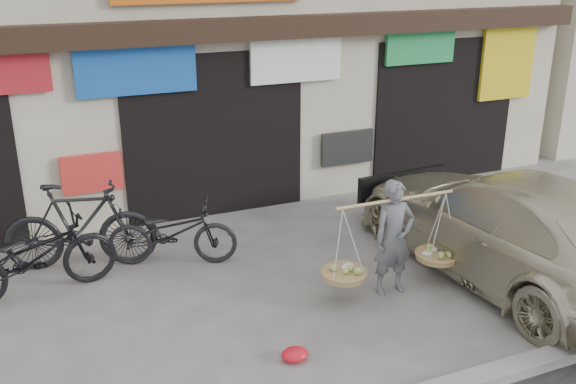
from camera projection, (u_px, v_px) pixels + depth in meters
name	position (u px, v px, depth m)	size (l,w,h in m)	color
ground	(303.00, 312.00, 7.90)	(70.00, 70.00, 0.00)	gray
street_vendor	(393.00, 243.00, 8.14)	(1.94, 0.58, 1.52)	slate
bike_0	(34.00, 256.00, 8.11)	(0.72, 2.08, 1.09)	black
bike_1	(80.00, 226.00, 8.82)	(0.59, 2.08, 1.25)	black
bike_2	(172.00, 232.00, 8.98)	(0.63, 1.80, 0.95)	black
suv	(508.00, 225.00, 8.59)	(2.33, 5.11, 1.45)	beige
red_bag	(295.00, 354.00, 6.93)	(0.31, 0.25, 0.14)	red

